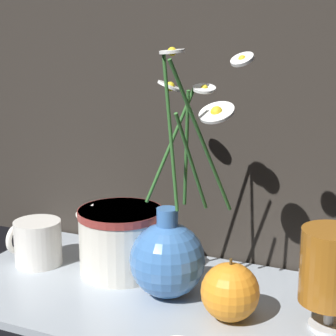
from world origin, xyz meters
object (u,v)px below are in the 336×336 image
vase_with_flowers (170,254)px  ceramic_pitcher (122,238)px  yellow_mug (37,242)px  tea_glass (332,269)px  orange_fruit (230,292)px

vase_with_flowers → ceramic_pitcher: vase_with_flowers is taller
vase_with_flowers → ceramic_pitcher: (-0.11, 0.05, -0.01)m
yellow_mug → tea_glass: size_ratio=0.65×
yellow_mug → vase_with_flowers: bearing=-4.6°
vase_with_flowers → tea_glass: (0.23, -0.00, 0.02)m
yellow_mug → tea_glass: bearing=-2.4°
tea_glass → vase_with_flowers: bearing=179.9°
yellow_mug → tea_glass: (0.48, -0.02, 0.05)m
yellow_mug → tea_glass: 0.49m
ceramic_pitcher → vase_with_flowers: bearing=-24.1°
tea_glass → orange_fruit: 0.14m
ceramic_pitcher → orange_fruit: ceramic_pitcher is taller
ceramic_pitcher → orange_fruit: 0.22m
vase_with_flowers → tea_glass: size_ratio=2.65×
vase_with_flowers → yellow_mug: 0.26m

